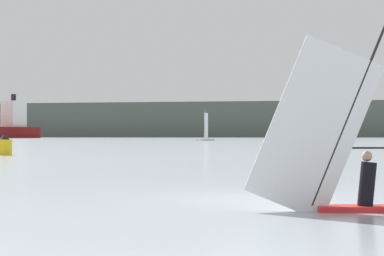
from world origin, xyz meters
TOP-DOWN VIEW (x-y plane):
  - ground_plane at (0.00, 0.00)m, footprint 4000.00×4000.00m
  - windsurfer at (1.90, -2.39)m, footprint 4.32×0.88m
  - distant_headland at (-261.23, 983.46)m, footprint 1226.08×475.82m
  - channel_buoy at (-21.07, 33.46)m, footprint 1.20×1.20m
  - small_sailboat at (-19.34, 191.87)m, footprint 6.12×9.23m

SIDE VIEW (x-z plane):
  - ground_plane at x=0.00m, z-range 0.00..0.00m
  - channel_buoy at x=-21.07m, z-range -0.11..1.68m
  - small_sailboat at x=-19.34m, z-range -4.52..6.17m
  - windsurfer at x=1.90m, z-range -1.08..3.17m
  - distant_headland at x=-261.23m, z-range 0.00..45.40m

